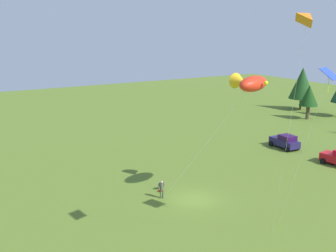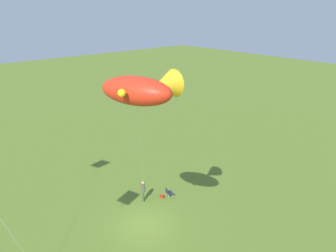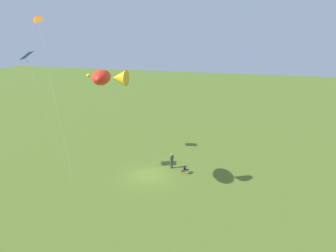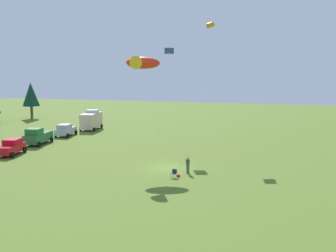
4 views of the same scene
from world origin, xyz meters
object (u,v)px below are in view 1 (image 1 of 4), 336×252
object	(u,v)px
folding_chair	(161,185)
kite_large_fish	(250,83)
backpack_on_grass	(160,191)
kite_diamond_blue	(328,78)
person_kite_flyer	(162,188)
car_navy_hatch	(285,141)
kite_delta_orange	(310,19)

from	to	relation	value
folding_chair	kite_large_fish	xyz separation A→B (m)	(6.26, 5.35, 10.52)
backpack_on_grass	kite_diamond_blue	distance (m)	19.44
kite_large_fish	kite_diamond_blue	size ratio (longest dim) A/B	0.90
person_kite_flyer	folding_chair	world-z (taller)	person_kite_flyer
car_navy_hatch	kite_delta_orange	distance (m)	33.37
backpack_on_grass	kite_delta_orange	distance (m)	22.85
car_navy_hatch	kite_diamond_blue	world-z (taller)	kite_diamond_blue
folding_chair	kite_delta_orange	xyz separation A→B (m)	(16.77, -0.19, 15.57)
kite_diamond_blue	kite_delta_orange	world-z (taller)	kite_delta_orange
person_kite_flyer	kite_large_fish	size ratio (longest dim) A/B	0.15
folding_chair	kite_large_fish	distance (m)	13.36
person_kite_flyer	backpack_on_grass	size ratio (longest dim) A/B	5.44
person_kite_flyer	folding_chair	xyz separation A→B (m)	(-1.82, 0.96, -0.53)
person_kite_flyer	kite_large_fish	world-z (taller)	kite_large_fish
person_kite_flyer	car_navy_hatch	distance (m)	22.94
person_kite_flyer	car_navy_hatch	size ratio (longest dim) A/B	0.40
backpack_on_grass	kite_large_fish	xyz separation A→B (m)	(5.85, 5.67, 10.90)
kite_large_fish	kite_delta_orange	distance (m)	12.91
backpack_on_grass	car_navy_hatch	xyz separation A→B (m)	(-4.24, 21.59, 0.84)
folding_chair	kite_delta_orange	size ratio (longest dim) A/B	0.05
kite_delta_orange	person_kite_flyer	bearing A→B (deg)	-177.05
person_kite_flyer	backpack_on_grass	distance (m)	1.79
car_navy_hatch	kite_delta_orange	bearing A→B (deg)	-41.57
folding_chair	kite_delta_orange	world-z (taller)	kite_delta_orange
folding_chair	backpack_on_grass	bearing A→B (deg)	154.57
folding_chair	backpack_on_grass	distance (m)	0.64
kite_large_fish	person_kite_flyer	bearing A→B (deg)	-125.15
folding_chair	car_navy_hatch	xyz separation A→B (m)	(-3.83, 21.27, 0.46)
folding_chair	person_kite_flyer	bearing A→B (deg)	164.33
car_navy_hatch	kite_diamond_blue	size ratio (longest dim) A/B	0.33
person_kite_flyer	kite_diamond_blue	world-z (taller)	kite_diamond_blue
backpack_on_grass	car_navy_hatch	size ratio (longest dim) A/B	0.07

